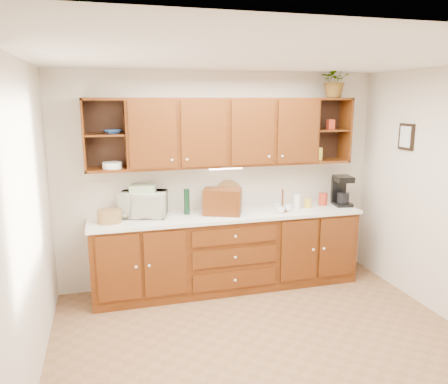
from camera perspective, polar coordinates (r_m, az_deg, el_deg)
floor at (r=4.32m, az=6.05°, el=-19.83°), size 4.00×4.00×0.00m
ceiling at (r=3.68m, az=6.99°, el=17.02°), size 4.00×4.00×0.00m
back_wall at (r=5.42m, az=-0.38°, el=1.69°), size 4.00×0.00×4.00m
left_wall at (r=3.59m, az=-24.80°, el=-4.87°), size 0.00×3.50×3.50m
base_cabinets at (r=5.36m, az=0.47°, el=-7.84°), size 3.20×0.60×0.90m
countertop at (r=5.21m, az=0.51°, el=-3.02°), size 3.24×0.64×0.04m
upper_cabinets at (r=5.19m, az=0.18°, el=7.84°), size 3.20×0.33×0.80m
undercabinet_light at (r=5.19m, az=0.23°, el=3.13°), size 0.40×0.05×0.02m
framed_picture at (r=5.47m, az=22.72°, el=6.68°), size 0.03×0.24×0.30m
wicker_basket at (r=4.98m, az=-14.73°, el=-3.06°), size 0.28×0.28×0.14m
microwave at (r=5.13m, az=-10.46°, el=-1.56°), size 0.60×0.47×0.29m
towel_stack at (r=5.09m, az=-10.54°, el=0.49°), size 0.33×0.27×0.08m
wine_bottle at (r=5.15m, az=-4.89°, el=-1.26°), size 0.07×0.07×0.30m
woven_tray at (r=5.46m, az=0.59°, el=-2.00°), size 0.36×0.11×0.36m
bread_box at (r=5.14m, az=-0.22°, el=-1.25°), size 0.51×0.42×0.30m
mug_tree at (r=5.33m, az=7.61°, el=-2.08°), size 0.23×0.24×0.28m
canister_red at (r=5.74m, az=12.80°, el=-0.91°), size 0.15×0.15×0.15m
canister_white at (r=5.45m, az=9.51°, el=-1.27°), size 0.10×0.10×0.19m
canister_yellow at (r=5.57m, az=10.87°, el=-1.44°), size 0.12×0.12×0.11m
coffee_maker at (r=5.78m, az=15.11°, el=0.13°), size 0.24×0.29×0.38m
bowl_stack at (r=4.98m, az=-14.38°, el=7.62°), size 0.24×0.24×0.04m
plate_stack at (r=5.00m, az=-14.38°, el=3.40°), size 0.26×0.26×0.07m
pantry_box_yellow at (r=5.63m, az=12.17°, el=4.89°), size 0.09×0.07×0.16m
pantry_box_red at (r=5.69m, az=13.76°, el=8.56°), size 0.08×0.07×0.12m
potted_plant at (r=5.67m, az=14.29°, el=14.02°), size 0.45×0.41×0.43m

